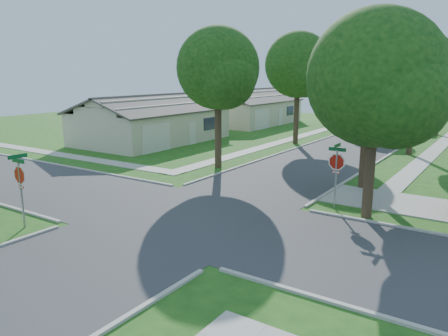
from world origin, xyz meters
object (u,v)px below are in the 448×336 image
at_px(stop_sign_sw, 20,178).
at_px(tree_w_far, 347,78).
at_px(tree_ne_corner, 377,85).
at_px(tree_e_mid, 417,70).
at_px(house_nw_far, 248,111).
at_px(house_nw_near, 152,125).
at_px(tree_w_near, 219,72).
at_px(car_curb_west, 385,118).
at_px(stop_sign_ne, 336,165).
at_px(tree_w_mid, 299,68).
at_px(tree_e_far, 443,74).
at_px(car_curb_east, 419,127).
at_px(tree_e_near, 370,81).

relative_size(stop_sign_sw, tree_w_far, 0.37).
height_order(stop_sign_sw, tree_ne_corner, tree_ne_corner).
xyz_separation_m(tree_e_mid, house_nw_far, (-20.75, 10.99, -4.74)).
distance_m(tree_ne_corner, house_nw_near, 25.15).
height_order(tree_w_near, car_curb_west, tree_w_near).
height_order(tree_w_near, house_nw_near, tree_w_near).
relative_size(stop_sign_ne, tree_w_mid, 0.31).
xyz_separation_m(tree_w_near, car_curb_west, (2.63, 32.20, -5.43)).
height_order(tree_e_mid, tree_w_mid, tree_w_mid).
height_order(tree_e_mid, house_nw_far, tree_e_mid).
xyz_separation_m(stop_sign_sw, tree_e_far, (9.45, 38.71, 3.95)).
bearing_deg(tree_w_mid, tree_w_near, -90.02).
distance_m(stop_sign_ne, house_nw_near, 23.12).
distance_m(tree_e_mid, tree_w_mid, 9.40).
relative_size(stop_sign_ne, car_curb_east, 0.70).
bearing_deg(tree_e_far, house_nw_far, -174.47).
relative_size(tree_e_mid, tree_ne_corner, 1.06).
height_order(tree_e_near, tree_w_near, tree_w_near).
height_order(tree_e_near, car_curb_west, tree_e_near).
bearing_deg(tree_ne_corner, tree_e_near, 108.53).
distance_m(tree_e_near, car_curb_west, 33.28).
distance_m(stop_sign_sw, tree_ne_corner, 14.64).
bearing_deg(tree_w_near, car_curb_west, 85.33).
distance_m(tree_e_far, house_nw_near, 28.49).
xyz_separation_m(tree_e_mid, tree_ne_corner, (1.60, -16.80, -0.66)).
bearing_deg(tree_e_near, house_nw_near, 163.89).
relative_size(tree_w_far, car_curb_east, 1.88).
bearing_deg(stop_sign_sw, house_nw_near, 119.83).
relative_size(stop_sign_sw, tree_w_mid, 0.31).
height_order(tree_e_far, car_curb_west, tree_e_far).
height_order(stop_sign_ne, house_nw_near, house_nw_near).
bearing_deg(tree_e_far, tree_w_near, -110.60).
xyz_separation_m(tree_e_near, tree_ne_corner, (1.61, -4.80, -0.05)).
bearing_deg(stop_sign_ne, tree_w_far, 107.70).
distance_m(stop_sign_ne, tree_ne_corner, 3.96).
distance_m(tree_e_near, house_nw_far, 31.24).
distance_m(tree_e_mid, car_curb_west, 22.02).
relative_size(tree_e_near, car_curb_west, 1.75).
bearing_deg(tree_w_near, house_nw_near, 152.17).
height_order(stop_sign_sw, tree_w_near, tree_w_near).
bearing_deg(tree_w_far, tree_w_mid, -89.95).
bearing_deg(stop_sign_ne, car_curb_east, 93.01).
distance_m(tree_e_far, tree_w_mid, 16.05).
bearing_deg(tree_e_far, car_curb_east, -153.08).
bearing_deg(car_curb_east, house_nw_far, -173.17).
relative_size(tree_e_near, tree_w_far, 1.03).
bearing_deg(tree_ne_corner, tree_e_far, 93.09).
xyz_separation_m(stop_sign_ne, tree_ne_corner, (1.66, -0.49, 3.56)).
bearing_deg(tree_e_mid, tree_w_mid, 180.00).
height_order(tree_w_mid, tree_ne_corner, tree_w_mid).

